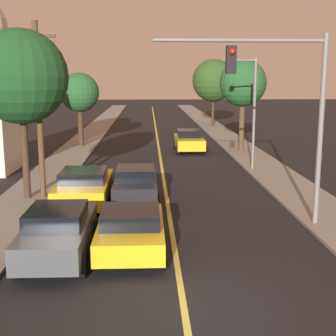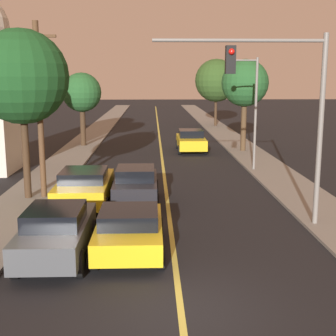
% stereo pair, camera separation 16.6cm
% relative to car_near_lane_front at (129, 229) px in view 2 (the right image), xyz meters
% --- Properties ---
extents(ground_plane, '(200.00, 200.00, 0.00)m').
position_rel_car_near_lane_front_xyz_m(ground_plane, '(1.30, -3.55, -0.73)').
color(ground_plane, black).
extents(road_surface, '(9.29, 80.00, 0.01)m').
position_rel_car_near_lane_front_xyz_m(road_surface, '(1.30, 32.45, -0.73)').
color(road_surface, black).
rests_on(road_surface, ground).
extents(sidewalk_left, '(2.50, 80.00, 0.12)m').
position_rel_car_near_lane_front_xyz_m(sidewalk_left, '(-4.60, 32.45, -0.67)').
color(sidewalk_left, gray).
rests_on(sidewalk_left, ground).
extents(sidewalk_right, '(2.50, 80.00, 0.12)m').
position_rel_car_near_lane_front_xyz_m(sidewalk_right, '(7.20, 32.45, -0.67)').
color(sidewalk_right, gray).
rests_on(sidewalk_right, ground).
extents(car_near_lane_front, '(2.02, 3.95, 1.38)m').
position_rel_car_near_lane_front_xyz_m(car_near_lane_front, '(0.00, 0.00, 0.00)').
color(car_near_lane_front, gold).
rests_on(car_near_lane_front, ground).
extents(car_near_lane_second, '(1.85, 3.96, 1.54)m').
position_rel_car_near_lane_front_xyz_m(car_near_lane_second, '(0.00, 5.54, 0.07)').
color(car_near_lane_second, black).
rests_on(car_near_lane_second, ground).
extents(car_outer_lane_front, '(1.86, 4.21, 1.56)m').
position_rel_car_near_lane_front_xyz_m(car_outer_lane_front, '(-2.04, -0.38, 0.08)').
color(car_outer_lane_front, '#474C51').
rests_on(car_outer_lane_front, ground).
extents(car_outer_lane_second, '(2.10, 4.50, 1.51)m').
position_rel_car_near_lane_front_xyz_m(car_outer_lane_second, '(-2.04, 5.25, 0.07)').
color(car_outer_lane_second, gold).
rests_on(car_outer_lane_second, ground).
extents(car_far_oncoming, '(1.97, 4.38, 1.50)m').
position_rel_car_near_lane_front_xyz_m(car_far_oncoming, '(3.39, 19.23, 0.04)').
color(car_far_oncoming, gold).
rests_on(car_far_oncoming, ground).
extents(traffic_signal_mast, '(5.73, 0.42, 6.42)m').
position_rel_car_near_lane_front_xyz_m(traffic_signal_mast, '(5.01, 2.33, 3.79)').
color(traffic_signal_mast, slate).
rests_on(traffic_signal_mast, ground).
extents(streetlamp_right, '(1.57, 0.36, 6.03)m').
position_rel_car_near_lane_front_xyz_m(streetlamp_right, '(5.91, 12.10, 3.33)').
color(streetlamp_right, slate).
rests_on(streetlamp_right, ground).
extents(utility_pole_left, '(1.60, 0.24, 7.22)m').
position_rel_car_near_lane_front_xyz_m(utility_pole_left, '(-3.95, 6.37, 3.16)').
color(utility_pole_left, '#513823').
rests_on(utility_pole_left, ground).
extents(tree_left_near, '(3.83, 3.83, 6.94)m').
position_rel_car_near_lane_front_xyz_m(tree_left_near, '(-4.58, 6.24, 4.39)').
color(tree_left_near, '#3D2B1C').
rests_on(tree_left_near, ground).
extents(tree_left_far, '(2.86, 2.86, 5.34)m').
position_rel_car_near_lane_front_xyz_m(tree_left_far, '(-4.45, 21.61, 3.25)').
color(tree_left_far, '#3D2B1C').
rests_on(tree_left_far, ground).
extents(tree_right_near, '(3.18, 3.18, 6.21)m').
position_rel_car_near_lane_front_xyz_m(tree_right_near, '(6.97, 18.73, 3.96)').
color(tree_right_near, '#4C3823').
rests_on(tree_right_near, ground).
extents(tree_right_far, '(4.37, 4.37, 6.85)m').
position_rel_car_near_lane_front_xyz_m(tree_right_far, '(7.30, 35.58, 4.04)').
color(tree_right_far, '#3D2B1C').
rests_on(tree_right_far, ground).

